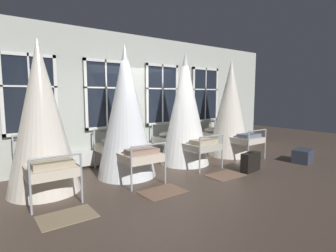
{
  "coord_description": "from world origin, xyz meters",
  "views": [
    {
      "loc": [
        -3.59,
        -5.31,
        1.77
      ],
      "look_at": [
        0.26,
        -0.1,
        1.02
      ],
      "focal_mm": 28.53,
      "sensor_mm": 36.0,
      "label": 1
    }
  ],
  "objects": [
    {
      "name": "cot_first",
      "position": [
        -2.58,
        -0.11,
        1.34
      ],
      "size": [
        1.28,
        1.93,
        2.77
      ],
      "rotation": [
        0.0,
        0.0,
        1.56
      ],
      "color": "#9EA3A8",
      "rests_on": "ground"
    },
    {
      "name": "rug_second",
      "position": [
        -0.86,
        -1.44,
        0.01
      ],
      "size": [
        0.81,
        0.57,
        0.01
      ],
      "primitive_type": "cube",
      "rotation": [
        0.0,
        0.0,
        0.02
      ],
      "color": "brown",
      "rests_on": "ground"
    },
    {
      "name": "window_bank",
      "position": [
        -0.0,
        0.96,
        1.08
      ],
      "size": [
        6.24,
        0.1,
        2.57
      ],
      "color": "black",
      "rests_on": "ground"
    },
    {
      "name": "rug_third",
      "position": [
        0.86,
        -1.44,
        0.01
      ],
      "size": [
        0.81,
        0.58,
        0.01
      ],
      "primitive_type": "cube",
      "rotation": [
        0.0,
        0.0,
        -0.02
      ],
      "color": "brown",
      "rests_on": "ground"
    },
    {
      "name": "travel_trunk",
      "position": [
        3.42,
        -1.87,
        0.17
      ],
      "size": [
        0.71,
        0.52,
        0.34
      ],
      "primitive_type": "cube",
      "rotation": [
        0.0,
        0.0,
        0.21
      ],
      "color": "#2D3342",
      "rests_on": "ground"
    },
    {
      "name": "ground",
      "position": [
        0.0,
        0.0,
        0.0
      ],
      "size": [
        19.91,
        19.91,
        0.0
      ],
      "primitive_type": "plane",
      "color": "#4C3D33"
    },
    {
      "name": "rug_first",
      "position": [
        -2.57,
        -1.44,
        0.01
      ],
      "size": [
        0.8,
        0.56,
        0.01
      ],
      "primitive_type": "cube",
      "rotation": [
        0.0,
        0.0,
        -0.0
      ],
      "color": "#8E7A5B",
      "rests_on": "ground"
    },
    {
      "name": "cot_second",
      "position": [
        -0.9,
        -0.13,
        1.37
      ],
      "size": [
        1.28,
        1.94,
        2.84
      ],
      "rotation": [
        0.0,
        0.0,
        1.55
      ],
      "color": "#9EA3A8",
      "rests_on": "ground"
    },
    {
      "name": "cot_third",
      "position": [
        0.84,
        -0.06,
        1.37
      ],
      "size": [
        1.28,
        1.94,
        2.85
      ],
      "rotation": [
        0.0,
        0.0,
        1.59
      ],
      "color": "#9EA3A8",
      "rests_on": "ground"
    },
    {
      "name": "cot_fourth",
      "position": [
        2.54,
        -0.1,
        1.34
      ],
      "size": [
        1.28,
        1.93,
        2.79
      ],
      "rotation": [
        0.0,
        0.0,
        1.58
      ],
      "color": "#9EA3A8",
      "rests_on": "ground"
    },
    {
      "name": "suitcase_dark",
      "position": [
        1.58,
        -1.56,
        0.22
      ],
      "size": [
        0.58,
        0.27,
        0.47
      ],
      "rotation": [
        0.0,
        0.0,
        0.12
      ],
      "color": "black",
      "rests_on": "ground"
    },
    {
      "name": "back_wall_with_windows",
      "position": [
        0.0,
        1.08,
        1.68
      ],
      "size": [
        10.53,
        0.1,
        3.35
      ],
      "primitive_type": "cube",
      "color": "#B2B7AD",
      "rests_on": "ground"
    }
  ]
}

